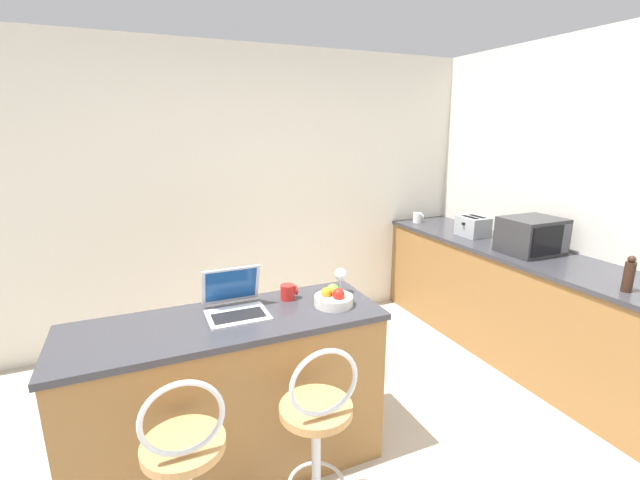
# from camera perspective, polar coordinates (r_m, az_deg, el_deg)

# --- Properties ---
(wall_back) EXTENTS (12.00, 0.06, 2.60)m
(wall_back) POSITION_cam_1_polar(r_m,az_deg,el_deg) (4.00, -10.66, 5.96)
(wall_back) COLOR silver
(wall_back) RESTS_ON ground_plane
(breakfast_bar) EXTENTS (1.65, 0.57, 0.92)m
(breakfast_bar) POSITION_cam_1_polar(r_m,az_deg,el_deg) (2.54, -11.78, -19.76)
(breakfast_bar) COLOR olive
(breakfast_bar) RESTS_ON ground_plane
(counter_right) EXTENTS (0.68, 2.93, 0.92)m
(counter_right) POSITION_cam_1_polar(r_m,az_deg,el_deg) (3.98, 25.04, -7.75)
(counter_right) COLOR olive
(counter_right) RESTS_ON ground_plane
(bar_stool_far) EXTENTS (0.40, 0.40, 0.99)m
(bar_stool_far) POSITION_cam_1_polar(r_m,az_deg,el_deg) (2.21, -0.34, -25.56)
(bar_stool_far) COLOR silver
(bar_stool_far) RESTS_ON ground_plane
(laptop) EXTENTS (0.32, 0.31, 0.24)m
(laptop) POSITION_cam_1_polar(r_m,az_deg,el_deg) (2.37, -11.30, -8.06)
(laptop) COLOR silver
(laptop) RESTS_ON breakfast_bar
(microwave) EXTENTS (0.45, 0.36, 0.28)m
(microwave) POSITION_cam_1_polar(r_m,az_deg,el_deg) (3.78, 26.40, 0.53)
(microwave) COLOR #2D2D30
(microwave) RESTS_ON counter_right
(toaster) EXTENTS (0.23, 0.26, 0.18)m
(toaster) POSITION_cam_1_polar(r_m,az_deg,el_deg) (4.18, 19.72, 1.71)
(toaster) COLOR #9EA3A8
(toaster) RESTS_ON counter_right
(mug_red) EXTENTS (0.10, 0.08, 0.09)m
(mug_red) POSITION_cam_1_polar(r_m,az_deg,el_deg) (2.51, -4.29, -6.92)
(mug_red) COLOR red
(mug_red) RESTS_ON breakfast_bar
(pepper_mill) EXTENTS (0.06, 0.06, 0.23)m
(pepper_mill) POSITION_cam_1_polar(r_m,az_deg,el_deg) (3.19, 35.91, -3.79)
(pepper_mill) COLOR #331E14
(pepper_mill) RESTS_ON counter_right
(mug_white) EXTENTS (0.10, 0.09, 0.10)m
(mug_white) POSITION_cam_1_polar(r_m,az_deg,el_deg) (4.63, 12.87, 2.92)
(mug_white) COLOR white
(mug_white) RESTS_ON counter_right
(wine_glass_short) EXTENTS (0.07, 0.07, 0.16)m
(wine_glass_short) POSITION_cam_1_polar(r_m,az_deg,el_deg) (2.57, 2.75, -4.70)
(wine_glass_short) COLOR silver
(wine_glass_short) RESTS_ON breakfast_bar
(fruit_bowl) EXTENTS (0.22, 0.22, 0.11)m
(fruit_bowl) POSITION_cam_1_polar(r_m,az_deg,el_deg) (2.42, 1.82, -7.79)
(fruit_bowl) COLOR silver
(fruit_bowl) RESTS_ON breakfast_bar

